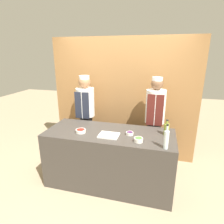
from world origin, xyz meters
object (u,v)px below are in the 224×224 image
Objects in this scene: sauce_bowl_purple at (130,133)px; bottle_clear at (166,139)px; chef_left at (86,115)px; sauce_bowl_red at (81,131)px; bottle_oil at (166,129)px; cutting_board at (109,135)px; sauce_bowl_green at (138,140)px; chef_right at (154,121)px.

sauce_bowl_purple is 0.33× the size of bottle_clear.
sauce_bowl_purple is at bearing -33.83° from chef_left.
sauce_bowl_red is 1.31m from bottle_oil.
sauce_bowl_purple is 0.32m from cutting_board.
sauce_bowl_green is 0.88m from chef_right.
bottle_oil is 1.61m from chef_left.
bottle_oil is (0.38, 0.34, 0.06)m from sauce_bowl_green.
cutting_board is (-0.45, 0.08, -0.02)m from sauce_bowl_green.
chef_left reaches higher than sauce_bowl_red.
bottle_clear reaches higher than sauce_bowl_green.
cutting_board is (0.46, -0.01, -0.02)m from sauce_bowl_red.
sauce_bowl_red reaches higher than sauce_bowl_purple.
chef_left is at bearing 106.80° from sauce_bowl_red.
bottle_oil is at bearing 42.20° from sauce_bowl_green.
sauce_bowl_green is 0.26m from sauce_bowl_purple.
bottle_clear is 0.20× the size of chef_right.
chef_right reaches higher than sauce_bowl_purple.
sauce_bowl_red is 0.64× the size of bottle_oil.
sauce_bowl_purple reaches higher than cutting_board.
chef_right is at bearing 63.01° from sauce_bowl_purple.
cutting_board is at bearing 167.30° from bottle_clear.
chef_right reaches higher than cutting_board.
chef_left is (-0.98, 0.66, -0.01)m from sauce_bowl_purple.
bottle_oil is at bearing -69.37° from chef_right.
sauce_bowl_red is 0.09× the size of chef_right.
sauce_bowl_purple is 0.61m from bottle_clear.
chef_left is at bearing 142.88° from sauce_bowl_green.
cutting_board is 0.17× the size of chef_right.
chef_right reaches higher than bottle_oil.
sauce_bowl_red is 1.29m from bottle_clear.
sauce_bowl_purple is 1.18m from chef_left.
bottle_clear is at bearing -91.54° from bottle_oil.
chef_right is at bearing 78.27° from sauce_bowl_green.
chef_left is (-1.52, 0.52, -0.08)m from bottle_oil.
chef_right is (0.34, 0.66, -0.00)m from sauce_bowl_purple.
bottle_clear reaches higher than sauce_bowl_purple.
sauce_bowl_red is at bearing 178.46° from cutting_board.
cutting_board is at bearing 169.94° from sauce_bowl_green.
chef_left is (-0.23, 0.77, -0.01)m from sauce_bowl_red.
sauce_bowl_red is at bearing 171.26° from bottle_clear.
sauce_bowl_purple is 0.07× the size of chef_left.
bottle_oil is 0.14× the size of chef_right.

